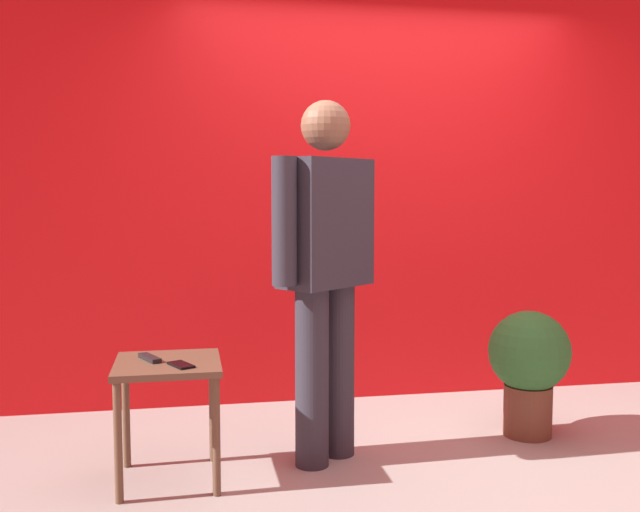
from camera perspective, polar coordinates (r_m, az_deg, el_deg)
The scene contains 7 objects.
ground_plane at distance 3.54m, azimuth 10.70°, elevation -16.95°, with size 12.00×12.00×0.00m, color #9E9991.
back_wall_red at distance 4.64m, azimuth 4.63°, elevation 8.76°, with size 5.08×0.12×3.25m, color red.
standing_person at distance 3.46m, azimuth 0.43°, elevation -0.49°, with size 0.61×0.52×1.76m.
side_table at distance 3.37m, azimuth -12.04°, elevation -9.81°, with size 0.47×0.47×0.56m.
cell_phone at distance 3.25m, azimuth -11.04°, elevation -8.53°, with size 0.07×0.14×0.01m, color black.
tv_remote at distance 3.39m, azimuth -13.45°, elevation -7.93°, with size 0.04×0.17×0.02m, color black.
potted_plant at distance 4.07m, azimuth 16.35°, elevation -8.13°, with size 0.44×0.44×0.69m.
Camera 1 is at (-1.21, -3.05, 1.32)m, focal length 40.06 mm.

